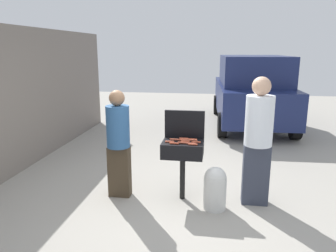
{
  "coord_description": "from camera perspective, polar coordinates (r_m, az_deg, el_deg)",
  "views": [
    {
      "loc": [
        0.66,
        -4.29,
        2.21
      ],
      "look_at": [
        -0.12,
        0.7,
        1.0
      ],
      "focal_mm": 34.5,
      "sensor_mm": 36.0,
      "label": 1
    }
  ],
  "objects": [
    {
      "name": "ground_plane",
      "position": [
        4.87,
        0.09,
        -13.53
      ],
      "size": [
        24.0,
        24.0,
        0.0
      ],
      "primitive_type": "plane",
      "color": "#9E998E"
    },
    {
      "name": "house_wall_side",
      "position": [
        6.49,
        -25.7,
        4.18
      ],
      "size": [
        0.24,
        8.0,
        2.62
      ],
      "primitive_type": "cube",
      "color": "slate",
      "rests_on": "ground"
    },
    {
      "name": "bbq_grill",
      "position": [
        4.75,
        2.62,
        -4.42
      ],
      "size": [
        0.6,
        0.44,
        0.89
      ],
      "color": "black",
      "rests_on": "ground"
    },
    {
      "name": "grill_lid_open",
      "position": [
        4.86,
        2.95,
        0.31
      ],
      "size": [
        0.6,
        0.05,
        0.42
      ],
      "primitive_type": "cube",
      "color": "black",
      "rests_on": "bbq_grill"
    },
    {
      "name": "hot_dog_0",
      "position": [
        4.66,
        3.04,
        -2.81
      ],
      "size": [
        0.13,
        0.03,
        0.03
      ],
      "primitive_type": "cylinder",
      "rotation": [
        0.0,
        1.57,
        0.01
      ],
      "color": "#AD4228",
      "rests_on": "bbq_grill"
    },
    {
      "name": "hot_dog_1",
      "position": [
        4.79,
        4.38,
        -2.36
      ],
      "size": [
        0.13,
        0.03,
        0.03
      ],
      "primitive_type": "cylinder",
      "rotation": [
        0.0,
        1.57,
        0.0
      ],
      "color": "#AD4228",
      "rests_on": "bbq_grill"
    },
    {
      "name": "hot_dog_2",
      "position": [
        4.58,
        4.1,
        -3.08
      ],
      "size": [
        0.13,
        0.03,
        0.03
      ],
      "primitive_type": "cylinder",
      "rotation": [
        0.0,
        1.57,
        0.02
      ],
      "color": "#C6593D",
      "rests_on": "bbq_grill"
    },
    {
      "name": "hot_dog_3",
      "position": [
        4.82,
        2.78,
        -2.22
      ],
      "size": [
        0.13,
        0.03,
        0.03
      ],
      "primitive_type": "cylinder",
      "rotation": [
        0.0,
        1.57,
        -0.02
      ],
      "color": "#B74C33",
      "rests_on": "bbq_grill"
    },
    {
      "name": "hot_dog_4",
      "position": [
        4.66,
        0.28,
        -2.78
      ],
      "size": [
        0.13,
        0.04,
        0.03
      ],
      "primitive_type": "cylinder",
      "rotation": [
        0.0,
        1.57,
        0.09
      ],
      "color": "#C6593D",
      "rests_on": "bbq_grill"
    },
    {
      "name": "hot_dog_5",
      "position": [
        4.58,
        1.1,
        -3.08
      ],
      "size": [
        0.13,
        0.04,
        0.03
      ],
      "primitive_type": "cylinder",
      "rotation": [
        0.0,
        1.57,
        -0.09
      ],
      "color": "#AD4228",
      "rests_on": "bbq_grill"
    },
    {
      "name": "hot_dog_6",
      "position": [
        4.74,
        4.41,
        -2.51
      ],
      "size": [
        0.13,
        0.03,
        0.03
      ],
      "primitive_type": "cylinder",
      "rotation": [
        0.0,
        1.57,
        -0.03
      ],
      "color": "#C6593D",
      "rests_on": "bbq_grill"
    },
    {
      "name": "hot_dog_7",
      "position": [
        4.61,
        2.56,
        -2.95
      ],
      "size": [
        0.13,
        0.03,
        0.03
      ],
      "primitive_type": "cylinder",
      "rotation": [
        0.0,
        1.57,
        -0.06
      ],
      "color": "#C6593D",
      "rests_on": "bbq_grill"
    },
    {
      "name": "hot_dog_8",
      "position": [
        4.54,
        4.41,
        -3.26
      ],
      "size": [
        0.13,
        0.03,
        0.03
      ],
      "primitive_type": "cylinder",
      "rotation": [
        0.0,
        1.57,
        -0.04
      ],
      "color": "#B74C33",
      "rests_on": "bbq_grill"
    },
    {
      "name": "hot_dog_9",
      "position": [
        4.65,
        4.98,
        -2.86
      ],
      "size": [
        0.13,
        0.03,
        0.03
      ],
      "primitive_type": "cylinder",
      "rotation": [
        0.0,
        1.57,
        0.01
      ],
      "color": "#B74C33",
      "rests_on": "bbq_grill"
    },
    {
      "name": "hot_dog_10",
      "position": [
        4.77,
        1.08,
        -2.37
      ],
      "size": [
        0.13,
        0.03,
        0.03
      ],
      "primitive_type": "cylinder",
      "rotation": [
        0.0,
        1.57,
        -0.01
      ],
      "color": "#C6593D",
      "rests_on": "bbq_grill"
    },
    {
      "name": "hot_dog_11",
      "position": [
        4.72,
        3.13,
        -2.58
      ],
      "size": [
        0.13,
        0.04,
        0.03
      ],
      "primitive_type": "cylinder",
      "rotation": [
        0.0,
        1.57,
        0.11
      ],
      "color": "#C6593D",
      "rests_on": "bbq_grill"
    },
    {
      "name": "hot_dog_12",
      "position": [
        4.75,
        2.6,
        -2.46
      ],
      "size": [
        0.13,
        0.04,
        0.03
      ],
      "primitive_type": "cylinder",
      "rotation": [
        0.0,
        1.57,
        0.09
      ],
      "color": "#AD4228",
      "rests_on": "bbq_grill"
    },
    {
      "name": "hot_dog_13",
      "position": [
        4.79,
        2.92,
        -2.32
      ],
      "size": [
        0.13,
        0.04,
        0.03
      ],
      "primitive_type": "cylinder",
      "rotation": [
        0.0,
        1.57,
        -0.07
      ],
      "color": "#B74C33",
      "rests_on": "bbq_grill"
    },
    {
      "name": "propane_tank",
      "position": [
        4.65,
        8.3,
        -10.66
      ],
      "size": [
        0.32,
        0.32,
        0.62
      ],
      "color": "silver",
      "rests_on": "ground"
    },
    {
      "name": "person_left",
      "position": [
        4.86,
        -8.76,
        -2.49
      ],
      "size": [
        0.34,
        0.34,
        1.64
      ],
      "rotation": [
        0.0,
        0.0,
        0.01
      ],
      "color": "#3F3323",
      "rests_on": "ground"
    },
    {
      "name": "person_right",
      "position": [
        4.7,
        15.63,
        -1.91
      ],
      "size": [
        0.39,
        0.39,
        1.85
      ],
      "rotation": [
        0.0,
        0.0,
        2.93
      ],
      "color": "#333847",
      "rests_on": "ground"
    },
    {
      "name": "parked_minivan",
      "position": [
        9.75,
        14.55,
        6.08
      ],
      "size": [
        2.2,
        4.49,
        2.02
      ],
      "rotation": [
        0.0,
        0.0,
        3.19
      ],
      "color": "navy",
      "rests_on": "ground"
    }
  ]
}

